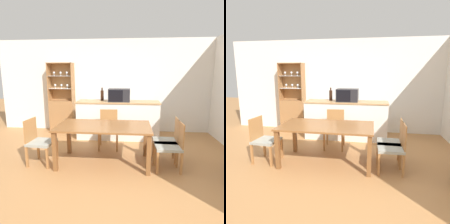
% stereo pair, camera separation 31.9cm
% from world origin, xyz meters
% --- Properties ---
extents(ground_plane, '(18.00, 18.00, 0.00)m').
position_xyz_m(ground_plane, '(0.00, 0.00, 0.00)').
color(ground_plane, '#B27A47').
extents(wall_back, '(6.80, 0.06, 2.55)m').
position_xyz_m(wall_back, '(0.00, 2.63, 1.27)').
color(wall_back, white).
rests_on(wall_back, ground_plane).
extents(kitchen_counter, '(2.05, 0.58, 0.95)m').
position_xyz_m(kitchen_counter, '(0.07, 1.92, 0.48)').
color(kitchen_counter, white).
rests_on(kitchen_counter, ground_plane).
extents(display_cabinet, '(0.69, 0.32, 1.91)m').
position_xyz_m(display_cabinet, '(-1.55, 2.45, 0.59)').
color(display_cabinet, '#A37042').
rests_on(display_cabinet, ground_plane).
extents(dining_table, '(1.68, 0.90, 0.72)m').
position_xyz_m(dining_table, '(-0.09, 0.45, 0.62)').
color(dining_table, brown).
rests_on(dining_table, ground_plane).
extents(dining_chair_side_right_near, '(0.44, 0.44, 0.84)m').
position_xyz_m(dining_chair_side_right_near, '(1.08, 0.32, 0.42)').
color(dining_chair_side_right_near, '#999E93').
rests_on(dining_chair_side_right_near, ground_plane).
extents(dining_chair_side_left_near, '(0.45, 0.45, 0.84)m').
position_xyz_m(dining_chair_side_left_near, '(-1.26, 0.32, 0.42)').
color(dining_chair_side_left_near, '#999E93').
rests_on(dining_chair_side_left_near, ground_plane).
extents(dining_chair_side_right_far, '(0.44, 0.44, 0.84)m').
position_xyz_m(dining_chair_side_right_far, '(1.08, 0.58, 0.42)').
color(dining_chair_side_right_far, '#999E93').
rests_on(dining_chair_side_right_far, ground_plane).
extents(dining_chair_head_far, '(0.45, 0.45, 0.84)m').
position_xyz_m(dining_chair_head_far, '(-0.09, 1.23, 0.42)').
color(dining_chair_head_far, '#999E93').
rests_on(dining_chair_head_far, ground_plane).
extents(microwave, '(0.53, 0.35, 0.31)m').
position_xyz_m(microwave, '(0.10, 1.90, 1.11)').
color(microwave, '#232328').
rests_on(microwave, kitchen_counter).
extents(wine_bottle, '(0.08, 0.08, 0.33)m').
position_xyz_m(wine_bottle, '(-0.34, 2.02, 1.09)').
color(wine_bottle, black).
rests_on(wine_bottle, kitchen_counter).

